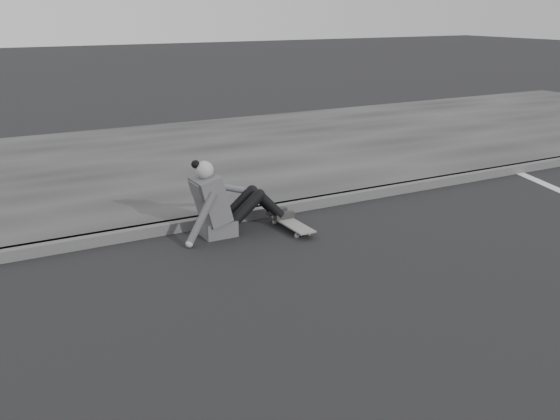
# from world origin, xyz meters

# --- Properties ---
(ground) EXTENTS (80.00, 80.00, 0.00)m
(ground) POSITION_xyz_m (0.00, 0.00, 0.00)
(ground) COLOR black
(ground) RESTS_ON ground
(curb) EXTENTS (24.00, 0.16, 0.12)m
(curb) POSITION_xyz_m (0.00, 2.58, 0.06)
(curb) COLOR #4B4B4B
(curb) RESTS_ON ground
(sidewalk) EXTENTS (24.00, 6.00, 0.12)m
(sidewalk) POSITION_xyz_m (0.00, 5.60, 0.06)
(sidewalk) COLOR #323232
(sidewalk) RESTS_ON ground
(skateboard) EXTENTS (0.20, 0.78, 0.09)m
(skateboard) POSITION_xyz_m (-0.21, 1.99, 0.07)
(skateboard) COLOR gray
(skateboard) RESTS_ON ground
(seated_woman) EXTENTS (1.38, 0.46, 0.88)m
(seated_woman) POSITION_xyz_m (-0.94, 2.24, 0.36)
(seated_woman) COLOR #4A4A4C
(seated_woman) RESTS_ON ground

